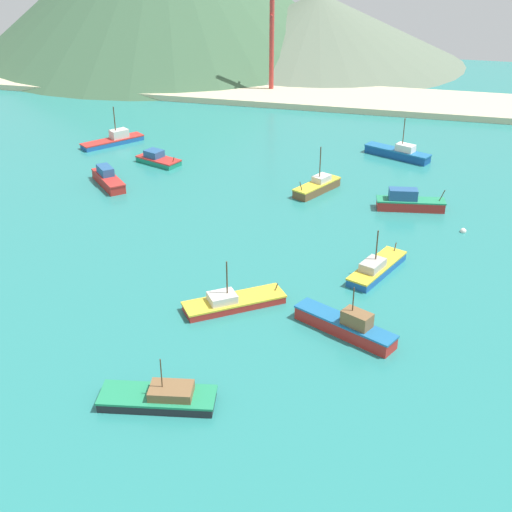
% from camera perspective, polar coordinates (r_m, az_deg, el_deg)
% --- Properties ---
extents(ground, '(260.00, 280.00, 0.50)m').
position_cam_1_polar(ground, '(67.52, -6.29, -6.47)').
color(ground, teal).
extents(fishing_boat_2, '(7.92, 5.54, 2.05)m').
position_cam_1_polar(fishing_boat_2, '(111.12, -8.23, 8.02)').
color(fishing_boat_2, '#198466').
rests_on(fishing_boat_2, ground).
extents(fishing_boat_4, '(11.09, 6.80, 6.71)m').
position_cam_1_polar(fishing_boat_4, '(114.84, 11.80, 8.45)').
color(fishing_boat_4, '#14478C').
rests_on(fishing_boat_4, ground).
extents(fishing_boat_5, '(8.80, 10.38, 6.45)m').
position_cam_1_polar(fishing_boat_5, '(121.77, -11.76, 9.49)').
color(fishing_boat_5, '#1E5BA8').
rests_on(fishing_boat_5, ground).
extents(fishing_boat_6, '(10.12, 4.86, 4.53)m').
position_cam_1_polar(fishing_boat_6, '(58.53, -8.00, -11.59)').
color(fishing_boat_6, '#232328').
rests_on(fishing_boat_6, ground).
extents(fishing_boat_8, '(10.60, 6.74, 5.40)m').
position_cam_1_polar(fishing_boat_8, '(66.69, 7.56, -5.77)').
color(fishing_boat_8, red).
rests_on(fishing_boat_8, ground).
extents(fishing_boat_9, '(9.41, 3.76, 3.00)m').
position_cam_1_polar(fishing_boat_9, '(95.04, 12.63, 4.43)').
color(fishing_boat_9, red).
rests_on(fishing_boat_9, ground).
extents(fishing_boat_10, '(7.73, 7.95, 2.62)m').
position_cam_1_polar(fishing_boat_10, '(103.42, -12.26, 6.31)').
color(fishing_boat_10, red).
rests_on(fishing_boat_10, ground).
extents(fishing_boat_11, '(10.33, 8.63, 5.40)m').
position_cam_1_polar(fishing_boat_11, '(70.59, -1.97, -3.83)').
color(fishing_boat_11, red).
rests_on(fishing_boat_11, ground).
extents(fishing_boat_12, '(6.03, 8.66, 6.64)m').
position_cam_1_polar(fishing_boat_12, '(99.13, 5.15, 5.82)').
color(fishing_boat_12, brown).
rests_on(fishing_boat_12, ground).
extents(fishing_boat_14, '(6.12, 10.06, 5.51)m').
position_cam_1_polar(fishing_boat_14, '(77.82, 10.01, -0.99)').
color(fishing_boat_14, '#1E5BA8').
rests_on(fishing_boat_14, ground).
extents(buoy_0, '(0.79, 0.79, 0.79)m').
position_cam_1_polar(buoy_0, '(90.48, 16.91, 2.00)').
color(buoy_0, silver).
rests_on(buoy_0, ground).
extents(beach_strip, '(247.00, 19.22, 1.20)m').
position_cam_1_polar(beach_strip, '(148.62, 5.91, 13.09)').
color(beach_strip, beige).
rests_on(beach_strip, ground).
extents(hill_central, '(76.52, 76.52, 16.87)m').
position_cam_1_polar(hill_central, '(186.63, 5.17, 18.53)').
color(hill_central, '#60705B').
rests_on(hill_central, ground).
extents(radio_tower, '(2.64, 2.11, 26.36)m').
position_cam_1_polar(radio_tower, '(149.84, 1.33, 18.36)').
color(radio_tower, '#B7332D').
rests_on(radio_tower, ground).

